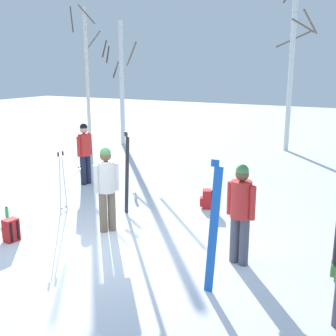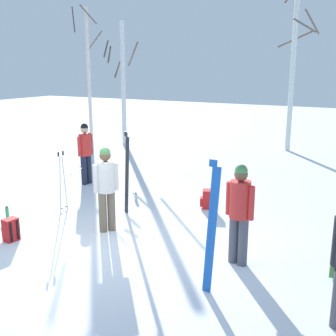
{
  "view_description": "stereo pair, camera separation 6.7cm",
  "coord_description": "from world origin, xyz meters",
  "px_view_note": "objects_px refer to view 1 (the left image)",
  "views": [
    {
      "loc": [
        4.49,
        -5.64,
        3.24
      ],
      "look_at": [
        0.16,
        2.46,
        1.0
      ],
      "focal_mm": 44.74,
      "sensor_mm": 36.0,
      "label": 1
    },
    {
      "loc": [
        4.55,
        -5.61,
        3.24
      ],
      "look_at": [
        0.16,
        2.46,
        1.0
      ],
      "focal_mm": 44.74,
      "sensor_mm": 36.0,
      "label": 2
    }
  ],
  "objects_px": {
    "person_3": "(85,150)",
    "ski_pair_planted_2": "(127,174)",
    "water_bottle_1": "(136,196)",
    "birch_tree_1": "(121,81)",
    "ski_pair_lying_0": "(80,168)",
    "water_bottle_0": "(7,213)",
    "person_4": "(241,208)",
    "birch_tree_0": "(87,72)",
    "ski_pair_planted_1": "(213,229)",
    "backpack_0": "(11,230)",
    "birch_tree_2": "(292,55)",
    "person_2": "(107,184)",
    "backpack_1": "(206,199)",
    "ski_poles_0": "(62,180)"
  },
  "relations": [
    {
      "from": "person_3",
      "to": "ski_pair_planted_2",
      "type": "bearing_deg",
      "value": -32.07
    },
    {
      "from": "water_bottle_1",
      "to": "birch_tree_1",
      "type": "distance_m",
      "value": 8.18
    },
    {
      "from": "ski_pair_lying_0",
      "to": "water_bottle_0",
      "type": "distance_m",
      "value": 4.72
    },
    {
      "from": "person_4",
      "to": "birch_tree_0",
      "type": "bearing_deg",
      "value": 139.36
    },
    {
      "from": "person_4",
      "to": "ski_pair_planted_1",
      "type": "relative_size",
      "value": 0.86
    },
    {
      "from": "person_3",
      "to": "backpack_0",
      "type": "height_order",
      "value": "person_3"
    },
    {
      "from": "birch_tree_0",
      "to": "birch_tree_1",
      "type": "height_order",
      "value": "birch_tree_0"
    },
    {
      "from": "ski_pair_planted_2",
      "to": "birch_tree_2",
      "type": "distance_m",
      "value": 9.6
    },
    {
      "from": "person_2",
      "to": "person_4",
      "type": "height_order",
      "value": "same"
    },
    {
      "from": "backpack_0",
      "to": "birch_tree_0",
      "type": "bearing_deg",
      "value": 120.96
    },
    {
      "from": "ski_pair_lying_0",
      "to": "birch_tree_2",
      "type": "height_order",
      "value": "birch_tree_2"
    },
    {
      "from": "birch_tree_0",
      "to": "ski_pair_planted_2",
      "type": "bearing_deg",
      "value": -46.75
    },
    {
      "from": "ski_pair_planted_1",
      "to": "birch_tree_0",
      "type": "xyz_separation_m",
      "value": [
        -9.87,
        9.6,
        2.0
      ]
    },
    {
      "from": "ski_pair_planted_1",
      "to": "water_bottle_1",
      "type": "distance_m",
      "value": 4.68
    },
    {
      "from": "person_4",
      "to": "backpack_1",
      "type": "distance_m",
      "value": 2.95
    },
    {
      "from": "ski_pair_lying_0",
      "to": "birch_tree_1",
      "type": "height_order",
      "value": "birch_tree_1"
    },
    {
      "from": "ski_pair_planted_1",
      "to": "water_bottle_0",
      "type": "height_order",
      "value": "ski_pair_planted_1"
    },
    {
      "from": "ski_pair_lying_0",
      "to": "backpack_0",
      "type": "bearing_deg",
      "value": -62.78
    },
    {
      "from": "ski_pair_planted_2",
      "to": "water_bottle_0",
      "type": "relative_size",
      "value": 6.93
    },
    {
      "from": "ski_pair_lying_0",
      "to": "water_bottle_0",
      "type": "xyz_separation_m",
      "value": [
        1.65,
        -4.42,
        0.12
      ]
    },
    {
      "from": "ski_pair_planted_2",
      "to": "person_3",
      "type": "bearing_deg",
      "value": 147.93
    },
    {
      "from": "birch_tree_1",
      "to": "backpack_1",
      "type": "bearing_deg",
      "value": -42.93
    },
    {
      "from": "person_2",
      "to": "ski_poles_0",
      "type": "xyz_separation_m",
      "value": [
        -1.62,
        0.5,
        -0.24
      ]
    },
    {
      "from": "backpack_0",
      "to": "backpack_1",
      "type": "relative_size",
      "value": 1.0
    },
    {
      "from": "person_3",
      "to": "ski_pair_lying_0",
      "type": "relative_size",
      "value": 1.0
    },
    {
      "from": "person_3",
      "to": "ski_pair_planted_1",
      "type": "relative_size",
      "value": 0.86
    },
    {
      "from": "person_4",
      "to": "water_bottle_1",
      "type": "xyz_separation_m",
      "value": [
        -3.37,
        2.07,
        -0.88
      ]
    },
    {
      "from": "person_2",
      "to": "backpack_1",
      "type": "relative_size",
      "value": 3.9
    },
    {
      "from": "birch_tree_0",
      "to": "birch_tree_1",
      "type": "distance_m",
      "value": 1.96
    },
    {
      "from": "ski_pair_lying_0",
      "to": "person_2",
      "type": "bearing_deg",
      "value": -44.59
    },
    {
      "from": "person_3",
      "to": "person_4",
      "type": "relative_size",
      "value": 1.0
    },
    {
      "from": "birch_tree_2",
      "to": "water_bottle_1",
      "type": "bearing_deg",
      "value": -102.66
    },
    {
      "from": "ski_poles_0",
      "to": "person_3",
      "type": "bearing_deg",
      "value": 116.01
    },
    {
      "from": "ski_pair_lying_0",
      "to": "water_bottle_1",
      "type": "height_order",
      "value": "water_bottle_1"
    },
    {
      "from": "backpack_1",
      "to": "birch_tree_0",
      "type": "distance_m",
      "value": 10.71
    },
    {
      "from": "person_2",
      "to": "ski_pair_lying_0",
      "type": "bearing_deg",
      "value": 135.41
    },
    {
      "from": "ski_poles_0",
      "to": "backpack_1",
      "type": "xyz_separation_m",
      "value": [
        2.82,
        1.73,
        -0.53
      ]
    },
    {
      "from": "water_bottle_0",
      "to": "backpack_0",
      "type": "bearing_deg",
      "value": -37.94
    },
    {
      "from": "ski_poles_0",
      "to": "birch_tree_0",
      "type": "height_order",
      "value": "birch_tree_0"
    },
    {
      "from": "backpack_0",
      "to": "birch_tree_1",
      "type": "bearing_deg",
      "value": 112.3
    },
    {
      "from": "ski_pair_planted_2",
      "to": "ski_pair_lying_0",
      "type": "bearing_deg",
      "value": 142.52
    },
    {
      "from": "person_3",
      "to": "person_2",
      "type": "bearing_deg",
      "value": -44.26
    },
    {
      "from": "birch_tree_2",
      "to": "person_4",
      "type": "bearing_deg",
      "value": -81.51
    },
    {
      "from": "backpack_1",
      "to": "water_bottle_0",
      "type": "distance_m",
      "value": 4.47
    },
    {
      "from": "person_2",
      "to": "person_4",
      "type": "xyz_separation_m",
      "value": [
        2.79,
        -0.12,
        0.0
      ]
    },
    {
      "from": "person_3",
      "to": "person_4",
      "type": "height_order",
      "value": "same"
    },
    {
      "from": "ski_pair_planted_2",
      "to": "birch_tree_0",
      "type": "xyz_separation_m",
      "value": [
        -6.91,
        7.34,
        2.07
      ]
    },
    {
      "from": "ski_pair_planted_1",
      "to": "backpack_1",
      "type": "bearing_deg",
      "value": 114.24
    },
    {
      "from": "ski_pair_planted_2",
      "to": "birch_tree_2",
      "type": "xyz_separation_m",
      "value": [
        1.47,
        9.09,
        2.71
      ]
    },
    {
      "from": "backpack_0",
      "to": "ski_poles_0",
      "type": "bearing_deg",
      "value": 99.36
    }
  ]
}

